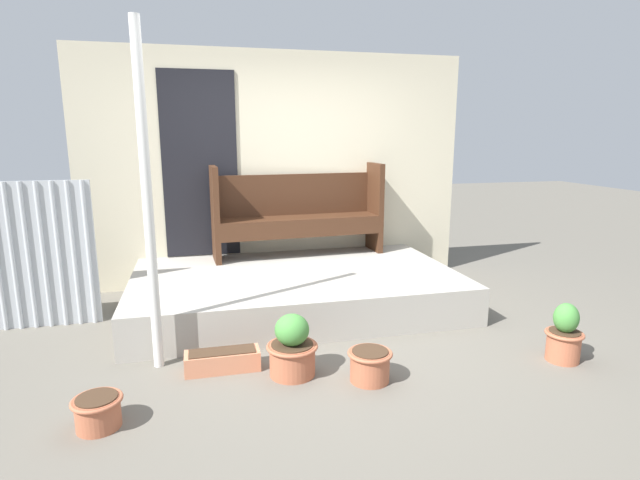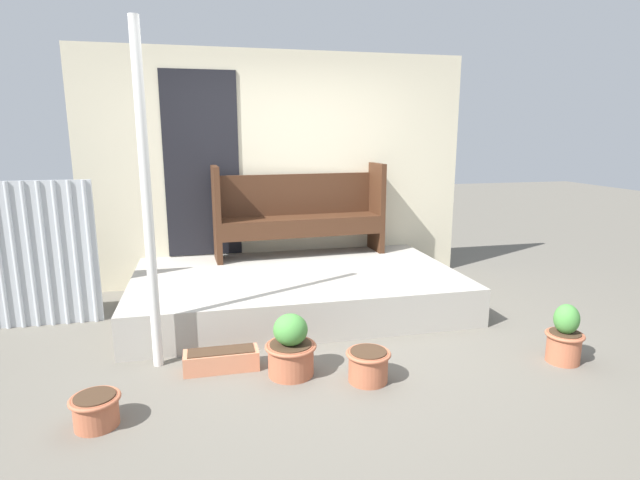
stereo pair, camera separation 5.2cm
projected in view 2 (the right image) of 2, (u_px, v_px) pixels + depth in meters
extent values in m
plane|color=#666056|center=(324.00, 343.00, 4.14)|extent=(24.00, 24.00, 0.00)
cube|color=#A8A399|center=(296.00, 289.00, 4.98)|extent=(3.15, 1.88, 0.36)
cube|color=beige|center=(280.00, 170.00, 5.67)|extent=(4.35, 0.06, 2.60)
cube|color=black|center=(202.00, 165.00, 5.43)|extent=(0.80, 0.02, 2.00)
cylinder|color=silver|center=(15.00, 256.00, 4.35)|extent=(0.04, 0.04, 1.31)
cylinder|color=silver|center=(30.00, 256.00, 4.37)|extent=(0.04, 0.04, 1.31)
cylinder|color=silver|center=(45.00, 255.00, 4.40)|extent=(0.04, 0.04, 1.31)
cylinder|color=silver|center=(61.00, 254.00, 4.43)|extent=(0.04, 0.04, 1.31)
cylinder|color=silver|center=(75.00, 253.00, 4.45)|extent=(0.04, 0.04, 1.31)
cylinder|color=silver|center=(90.00, 253.00, 4.48)|extent=(0.04, 0.04, 1.31)
cylinder|color=silver|center=(147.00, 202.00, 3.50)|extent=(0.07, 0.07, 2.47)
cube|color=#422616|center=(217.00, 214.00, 5.29)|extent=(0.08, 0.40, 1.02)
cube|color=#422616|center=(376.00, 207.00, 5.79)|extent=(0.08, 0.40, 1.02)
cube|color=#422616|center=(300.00, 219.00, 5.56)|extent=(1.79, 0.50, 0.04)
cube|color=#422616|center=(304.00, 230.00, 5.41)|extent=(1.77, 0.13, 0.16)
cube|color=#422616|center=(296.00, 194.00, 5.68)|extent=(1.77, 0.14, 0.46)
cylinder|color=#B26042|center=(96.00, 411.00, 2.95)|extent=(0.26, 0.26, 0.19)
torus|color=#B26042|center=(95.00, 399.00, 2.93)|extent=(0.29, 0.29, 0.02)
cylinder|color=#422D1E|center=(94.00, 396.00, 2.93)|extent=(0.23, 0.23, 0.01)
cylinder|color=#B26042|center=(291.00, 359.00, 3.58)|extent=(0.33, 0.33, 0.23)
torus|color=#B26042|center=(291.00, 346.00, 3.56)|extent=(0.37, 0.37, 0.02)
cylinder|color=#422D1E|center=(291.00, 344.00, 3.56)|extent=(0.30, 0.30, 0.01)
ellipsoid|color=#478C3D|center=(290.00, 330.00, 3.53)|extent=(0.25, 0.25, 0.23)
cylinder|color=#B26042|center=(368.00, 366.00, 3.49)|extent=(0.28, 0.28, 0.22)
torus|color=#B26042|center=(368.00, 354.00, 3.47)|extent=(0.32, 0.32, 0.02)
cylinder|color=#422D1E|center=(368.00, 351.00, 3.46)|extent=(0.25, 0.25, 0.01)
cylinder|color=#B26042|center=(564.00, 347.00, 3.78)|extent=(0.24, 0.24, 0.23)
torus|color=#B26042|center=(565.00, 335.00, 3.76)|extent=(0.28, 0.28, 0.02)
cylinder|color=#422D1E|center=(565.00, 333.00, 3.76)|extent=(0.22, 0.22, 0.01)
ellipsoid|color=#478C3D|center=(567.00, 319.00, 3.73)|extent=(0.18, 0.18, 0.23)
cube|color=tan|center=(221.00, 360.00, 3.66)|extent=(0.54, 0.19, 0.14)
cube|color=#422D1E|center=(221.00, 351.00, 3.65)|extent=(0.48, 0.16, 0.01)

